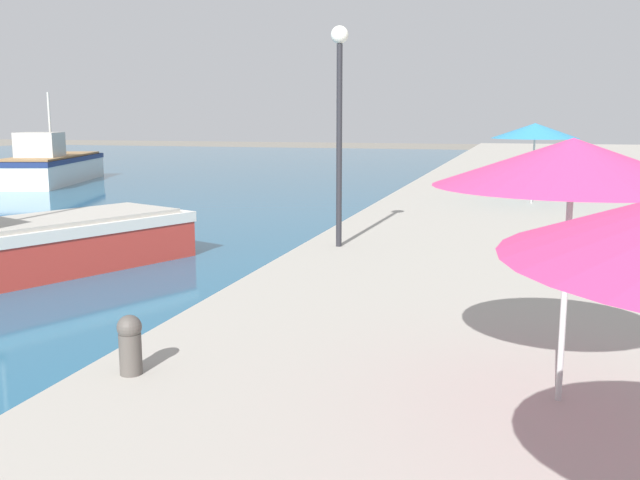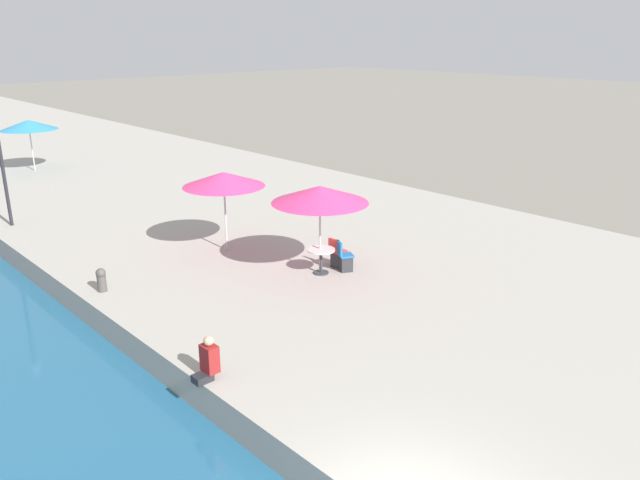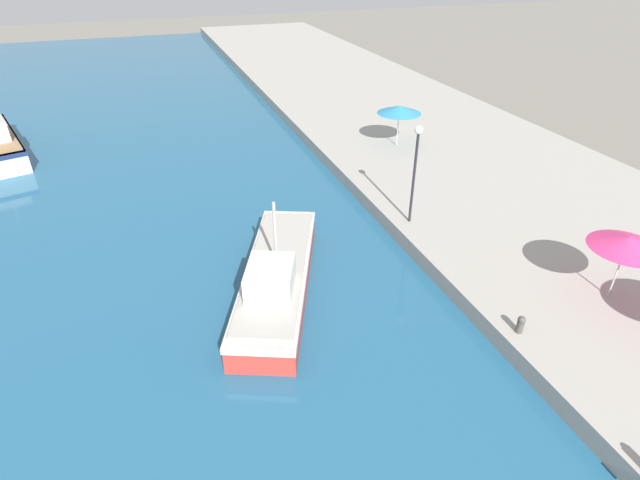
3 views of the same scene
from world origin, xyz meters
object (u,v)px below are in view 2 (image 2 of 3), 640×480
cafe_umbrella_white (224,179)px  cafe_chair_right (345,260)px  cafe_umbrella_pink (320,194)px  cafe_umbrella_striped (29,125)px  cafe_chair_left (338,257)px  mooring_bollard (101,279)px  cafe_table (321,256)px  person_at_quay (208,361)px

cafe_umbrella_white → cafe_chair_right: size_ratio=2.82×
cafe_umbrella_pink → cafe_chair_right: cafe_umbrella_pink is taller
cafe_umbrella_white → cafe_umbrella_pink: bearing=-76.6°
cafe_umbrella_pink → cafe_umbrella_white: bearing=103.4°
cafe_umbrella_striped → cafe_chair_left: cafe_umbrella_striped is taller
cafe_chair_right → mooring_bollard: bearing=-93.0°
cafe_umbrella_striped → cafe_table: (0.99, -20.20, -1.76)m
cafe_umbrella_pink → cafe_umbrella_striped: size_ratio=1.01×
cafe_umbrella_pink → cafe_chair_right: bearing=-30.8°
cafe_table → cafe_chair_left: cafe_chair_left is taller
cafe_chair_left → person_at_quay: person_at_quay is taller
cafe_chair_right → cafe_umbrella_striped: bearing=-148.7°
person_at_quay → cafe_umbrella_pink: bearing=26.4°
cafe_umbrella_striped → mooring_bollard: (-4.23, -17.17, -1.95)m
cafe_umbrella_pink → cafe_umbrella_striped: bearing=92.8°
cafe_chair_right → person_at_quay: 6.68m
cafe_umbrella_pink → mooring_bollard: bearing=150.4°
cafe_umbrella_pink → cafe_chair_left: 2.14m
cafe_umbrella_white → cafe_chair_left: 4.31m
cafe_umbrella_pink → person_at_quay: bearing=-153.6°
cafe_umbrella_striped → person_at_quay: 23.46m
cafe_umbrella_white → cafe_umbrella_striped: (-0.17, 16.66, -0.02)m
cafe_umbrella_pink → cafe_table: bearing=-99.0°
cafe_chair_left → cafe_umbrella_pink: bearing=-94.3°
cafe_chair_left → mooring_bollard: size_ratio=1.39×
cafe_umbrella_striped → cafe_chair_right: (1.64, -20.53, -1.97)m
cafe_umbrella_white → cafe_chair_right: bearing=-69.2°
person_at_quay → cafe_umbrella_white: bearing=52.7°
cafe_umbrella_white → mooring_bollard: cafe_umbrella_white is taller
cafe_umbrella_pink → person_at_quay: 6.54m
cafe_table → cafe_umbrella_white: bearing=103.1°
cafe_umbrella_white → cafe_chair_right: (1.47, -3.87, -1.99)m
cafe_chair_right → cafe_table: bearing=-90.0°
cafe_table → person_at_quay: bearing=-154.0°
cafe_table → mooring_bollard: 6.03m
cafe_table → mooring_bollard: (-5.22, 3.03, -0.18)m
cafe_umbrella_white → cafe_table: bearing=-76.9°
cafe_umbrella_pink → mooring_bollard: 6.33m
cafe_umbrella_striped → cafe_chair_left: bearing=-85.1°
cafe_umbrella_white → mooring_bollard: bearing=-173.3°
cafe_table → person_at_quay: 6.22m
cafe_table → person_at_quay: (-5.59, -2.72, -0.12)m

